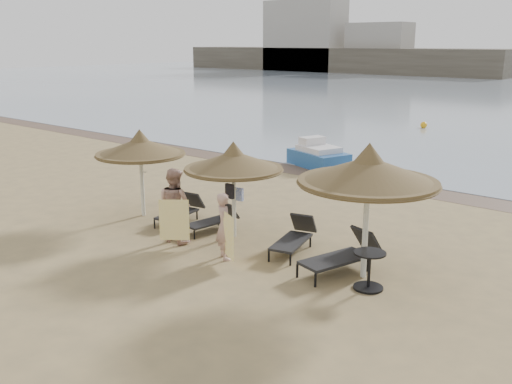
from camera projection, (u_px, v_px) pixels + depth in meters
ground at (192, 254)px, 13.95m from camera, size 160.00×160.00×0.00m
wet_sand_strip at (377, 183)px, 20.94m from camera, size 200.00×1.60×0.01m
far_shore at (446, 56)px, 86.58m from camera, size 150.00×54.80×12.00m
palapa_left at (140, 147)px, 16.55m from camera, size 2.62×2.62×2.60m
palapa_center at (234, 161)px, 14.70m from camera, size 2.60×2.60×2.57m
palapa_right at (368, 171)px, 12.01m from camera, size 3.03×3.03×3.01m
lounger_far_left at (182, 210)px, 16.41m from camera, size 0.82×1.77×0.76m
lounger_near_left at (214, 219)px, 15.66m from camera, size 0.73×1.65×0.71m
lounger_near_right at (295, 236)px, 14.12m from camera, size 1.04×1.91×0.82m
lounger_far_right at (345, 254)px, 12.83m from camera, size 1.22×2.16×0.92m
side_table at (369, 272)px, 11.91m from camera, size 0.68×0.68×0.82m
person_left at (174, 199)px, 14.59m from camera, size 1.05×0.70×2.26m
person_right at (224, 221)px, 13.44m from camera, size 1.03×0.93×1.89m
towel_left at (174, 220)px, 14.21m from camera, size 0.61×0.48×1.06m
towel_right at (228, 235)px, 13.10m from camera, size 0.67×0.37×1.05m
bag_patterned at (238, 194)px, 15.07m from camera, size 0.28×0.13×0.34m
bag_dark at (230, 191)px, 14.78m from camera, size 0.28×0.12×0.38m
pedal_boat at (318, 156)px, 23.71m from camera, size 2.87×2.22×1.18m
buoy_left at (424, 125)px, 34.18m from camera, size 0.40×0.40×0.40m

